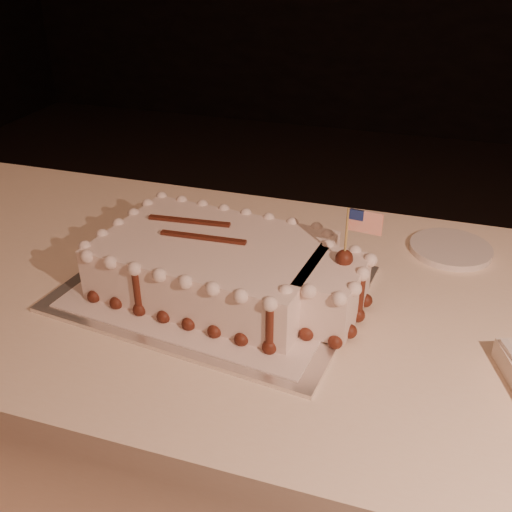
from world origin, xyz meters
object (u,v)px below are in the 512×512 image
(banquet_table, at_px, (299,443))
(sheet_cake, at_px, (227,267))
(cake_board, at_px, (214,288))
(side_plate, at_px, (451,249))

(banquet_table, height_order, sheet_cake, sheet_cake)
(cake_board, xyz_separation_m, side_plate, (0.41, 0.28, 0.00))
(sheet_cake, xyz_separation_m, side_plate, (0.38, 0.28, -0.05))
(cake_board, bearing_deg, side_plate, 41.37)
(banquet_table, bearing_deg, side_plate, 46.10)
(cake_board, bearing_deg, sheet_cake, 0.25)
(cake_board, height_order, sheet_cake, sheet_cake)
(banquet_table, distance_m, side_plate, 0.52)
(cake_board, relative_size, sheet_cake, 1.02)
(sheet_cake, bearing_deg, side_plate, 36.57)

